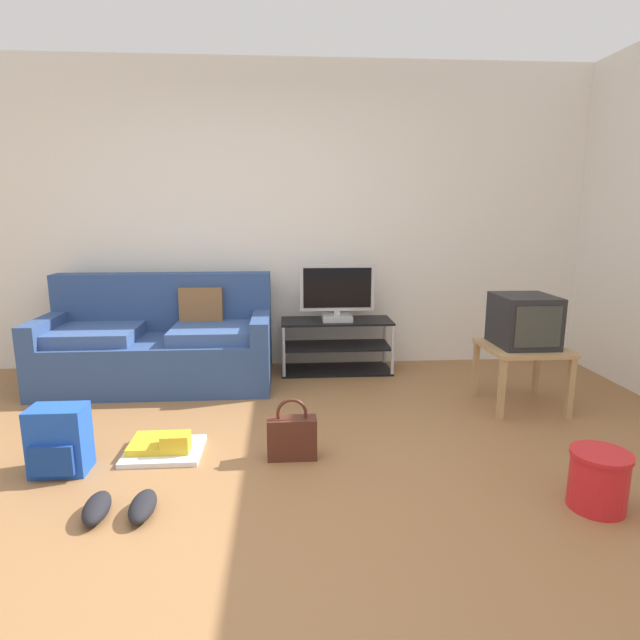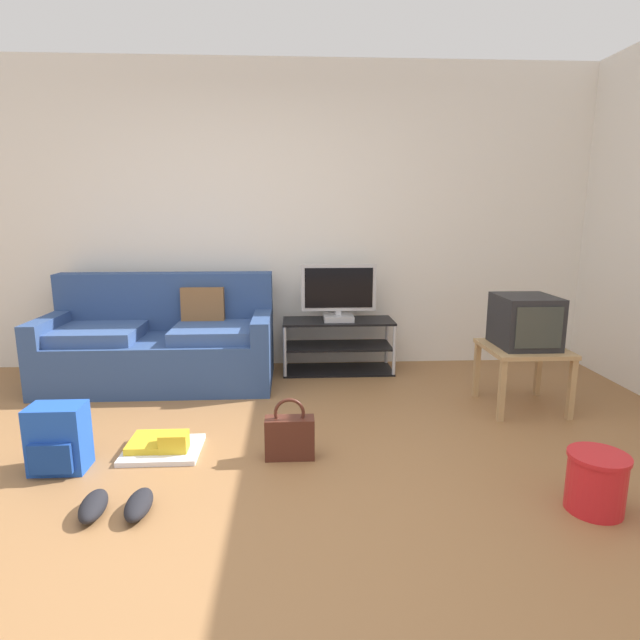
% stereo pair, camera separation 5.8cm
% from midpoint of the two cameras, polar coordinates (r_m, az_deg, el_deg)
% --- Properties ---
extents(ground_plane, '(9.00, 9.80, 0.02)m').
position_cam_midpoint_polar(ground_plane, '(2.73, -9.61, -19.44)').
color(ground_plane, olive).
extents(wall_back, '(9.00, 0.10, 2.70)m').
position_cam_midpoint_polar(wall_back, '(4.79, -7.33, 11.06)').
color(wall_back, silver).
rests_on(wall_back, ground_plane).
extents(couch, '(1.84, 0.84, 0.89)m').
position_cam_midpoint_polar(couch, '(4.51, -17.60, -2.57)').
color(couch, navy).
rests_on(couch, ground_plane).
extents(tv_stand, '(0.98, 0.40, 0.47)m').
position_cam_midpoint_polar(tv_stand, '(4.62, 1.47, -2.85)').
color(tv_stand, black).
rests_on(tv_stand, ground_plane).
extents(flat_tv, '(0.65, 0.22, 0.50)m').
position_cam_midpoint_polar(flat_tv, '(4.50, 1.53, 3.00)').
color(flat_tv, '#B2B2B7').
rests_on(flat_tv, tv_stand).
extents(side_table, '(0.55, 0.55, 0.46)m').
position_cam_midpoint_polar(side_table, '(4.01, 21.04, -3.62)').
color(side_table, tan).
rests_on(side_table, ground_plane).
extents(crt_tv, '(0.39, 0.44, 0.37)m').
position_cam_midpoint_polar(crt_tv, '(3.97, 21.21, -0.05)').
color(crt_tv, '#232326').
rests_on(crt_tv, side_table).
extents(backpack, '(0.29, 0.26, 0.37)m').
position_cam_midpoint_polar(backpack, '(3.22, -27.33, -11.76)').
color(backpack, blue).
rests_on(backpack, ground_plane).
extents(handbag, '(0.28, 0.12, 0.36)m').
position_cam_midpoint_polar(handbag, '(3.06, -3.67, -12.70)').
color(handbag, '#4C2319').
rests_on(handbag, ground_plane).
extents(cleaning_bucket, '(0.28, 0.28, 0.29)m').
position_cam_midpoint_polar(cleaning_bucket, '(2.89, 27.89, -15.20)').
color(cleaning_bucket, red).
rests_on(cleaning_bucket, ground_plane).
extents(sneakers_pair, '(0.35, 0.28, 0.09)m').
position_cam_midpoint_polar(sneakers_pair, '(2.75, -21.84, -18.63)').
color(sneakers_pair, black).
rests_on(sneakers_pair, ground_plane).
extents(floor_tray, '(0.45, 0.37, 0.14)m').
position_cam_midpoint_polar(floor_tray, '(3.29, -17.45, -13.25)').
color(floor_tray, silver).
rests_on(floor_tray, ground_plane).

